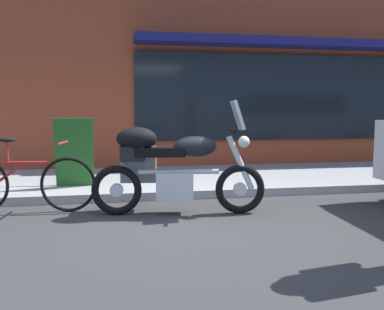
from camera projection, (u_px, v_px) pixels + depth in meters
ground_plane at (176, 228)px, 4.41m from camera, size 80.00×80.00×0.00m
touring_motorcycle at (168, 165)px, 4.97m from camera, size 2.09×0.84×1.38m
parked_bicycle at (24, 183)px, 5.04m from camera, size 1.73×0.48×0.93m
sandwich_board_sign at (75, 152)px, 6.21m from camera, size 0.55×0.43×1.03m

